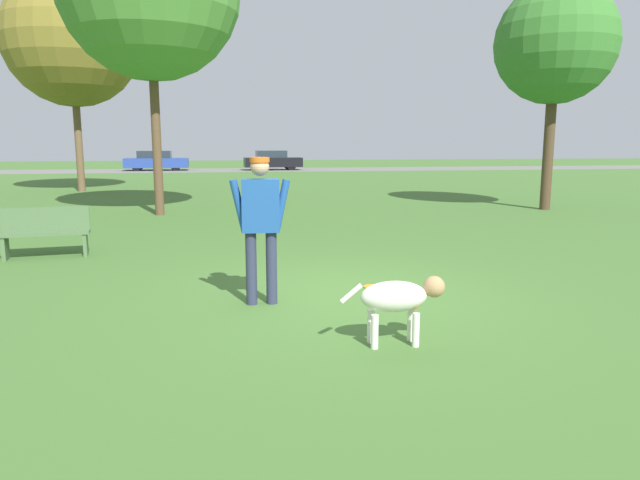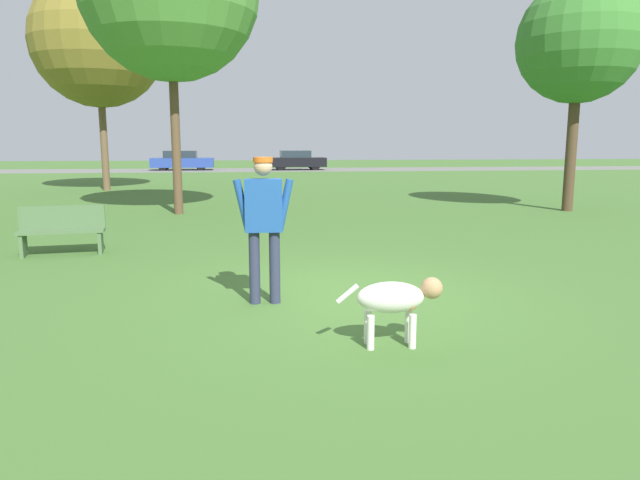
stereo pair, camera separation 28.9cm
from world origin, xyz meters
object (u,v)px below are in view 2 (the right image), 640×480
person (264,217)px  dog (396,299)px  park_bench (62,229)px  tree_far_left (98,42)px  tree_near_right (579,42)px  frisbee (377,287)px  parked_car_blue (182,161)px  parked_car_black (297,160)px

person → dog: (1.19, -1.64, -0.59)m
dog → park_bench: size_ratio=0.71×
dog → tree_far_left: size_ratio=0.12×
tree_near_right → person: bearing=-136.1°
frisbee → tree_far_left: bearing=113.5°
tree_far_left → person: bearing=-71.3°
dog → tree_near_right: (7.72, 10.22, 4.20)m
tree_near_right → park_bench: bearing=-157.7°
dog → parked_car_blue: bearing=101.4°
parked_car_blue → parked_car_black: (8.26, -0.69, 0.01)m
frisbee → park_bench: 5.77m
person → tree_near_right: 12.89m
dog → person: bearing=128.1°
parked_car_blue → tree_near_right: bearing=-63.8°
tree_near_right → frisbee: bearing=-132.6°
tree_near_right → parked_car_blue: bearing=117.0°
parked_car_black → park_bench: parked_car_black is taller
parked_car_blue → person: bearing=-82.9°
frisbee → parked_car_black: (1.84, 34.57, 0.69)m
person → park_bench: person is taller
parked_car_blue → tree_far_left: bearing=-94.1°
tree_near_right → parked_car_blue: size_ratio=1.44×
parked_car_black → park_bench: (-6.74, -31.57, -0.25)m
tree_near_right → parked_car_blue: 30.78m
parked_car_blue → park_bench: 32.29m
dog → frisbee: dog is taller
dog → park_bench: (-4.59, 5.18, -0.01)m
person → parked_car_blue: size_ratio=0.40×
tree_near_right → parked_car_black: tree_near_right is taller
parked_car_blue → parked_car_black: parked_car_black is taller
park_bench → person: bearing=-54.2°
parked_car_black → park_bench: bearing=-104.4°
frisbee → parked_car_blue: size_ratio=0.05×
person → tree_near_right: (8.91, 8.59, 3.61)m
frisbee → tree_near_right: size_ratio=0.03×
parked_car_blue → park_bench: size_ratio=3.07×
frisbee → parked_car_blue: bearing=100.3°
parked_car_black → dog: bearing=-95.7°
tree_far_left → parked_car_black: 20.40m
tree_far_left → frisbee: bearing=-66.5°
parked_car_blue → frisbee: bearing=-80.4°
person → parked_car_black: person is taller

